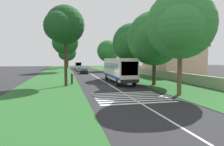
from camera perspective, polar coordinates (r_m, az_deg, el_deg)
The scene contains 22 objects.
ground at distance 27.10m, azimuth 0.23°, elevation -3.81°, with size 160.00×160.00×0.00m, color #262628.
grass_verge_left at distance 41.39m, azimuth -15.69°, elevation -1.23°, with size 120.00×8.00×0.04m, color #235623.
grass_verge_right at distance 43.70m, azimuth 6.32°, elevation -0.83°, with size 120.00×8.00×0.04m, color #235623.
centre_line at distance 41.76m, azimuth -4.38°, elevation -1.07°, with size 110.00×0.16×0.01m, color silver.
coach_bus at distance 31.12m, azimuth 1.85°, elevation 1.17°, with size 11.16×2.62×3.73m.
zebra_crossing at distance 19.89m, azimuth 5.15°, elevation -6.68°, with size 5.85×6.80×0.01m.
trailing_car_0 at distance 51.09m, azimuth -7.80°, elevation 0.58°, with size 4.30×1.78×1.43m.
trailing_car_1 at distance 58.86m, azimuth -8.66°, elevation 1.01°, with size 4.30×1.78×1.43m.
trailing_car_2 at distance 65.97m, azimuth -9.16°, elevation 1.33°, with size 4.30×1.78×1.43m.
trailing_minibus_0 at distance 75.48m, azimuth -9.37°, elevation 2.32°, with size 6.00×2.14×2.53m.
roadside_tree_left_0 at distance 87.16m, azimuth -12.30°, elevation 5.41°, with size 9.03×7.18×9.67m.
roadside_tree_left_1 at distance 76.27m, azimuth -12.68°, elevation 6.94°, with size 5.78×4.73×10.20m.
roadside_tree_left_2 at distance 28.45m, azimuth -13.16°, elevation 12.43°, with size 6.58×5.20×10.60m.
roadside_tree_left_3 at distance 57.91m, azimuth -12.94°, elevation 8.14°, with size 8.79×7.04×11.67m.
roadside_tree_right_0 at distance 21.98m, azimuth 17.75°, elevation 12.01°, with size 8.26×6.77×10.36m.
roadside_tree_right_1 at distance 29.19m, azimuth 11.14°, elevation 8.90°, with size 9.38×7.45×10.14m.
roadside_tree_right_2 at distance 60.46m, azimuth -1.24°, elevation 5.94°, with size 7.35×6.39×9.04m.
roadside_tree_right_3 at distance 39.37m, azimuth 5.26°, elevation 7.91°, with size 9.30×7.45×10.29m.
utility_pole at distance 36.06m, azimuth 5.40°, elevation 4.29°, with size 0.24×1.40×7.39m.
roadside_wall at distance 49.49m, azimuth 8.17°, elevation 0.56°, with size 70.00×0.40×1.43m, color #B2A893.
roadside_building at distance 49.60m, azimuth 16.00°, elevation 3.77°, with size 13.82×9.89×7.14m.
pedestrian at distance 29.95m, azimuth -11.01°, elevation -1.39°, with size 0.34×0.34×1.69m.
Camera 1 is at (-26.17, 6.00, 3.68)m, focal length 33.13 mm.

